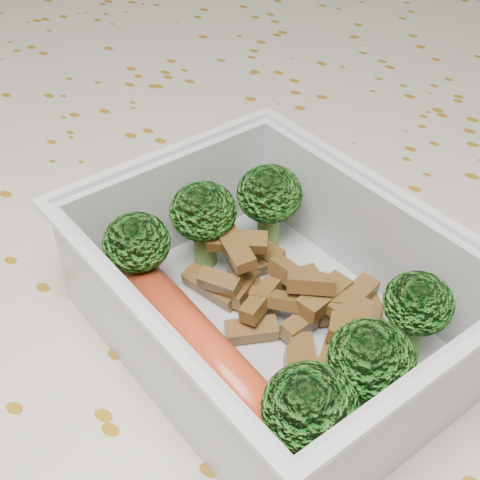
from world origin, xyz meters
The scene contains 6 objects.
dining_table centered at (0.00, 0.00, 0.67)m, with size 1.40×0.90×0.75m.
tablecloth centered at (0.00, 0.00, 0.72)m, with size 1.46×0.96×0.19m.
lunch_container centered at (0.05, -0.04, 0.78)m, with size 0.23×0.20×0.07m.
broccoli_florets centered at (0.05, -0.04, 0.79)m, with size 0.17×0.15×0.05m.
meat_pile centered at (0.06, -0.02, 0.77)m, with size 0.12×0.09×0.03m.
sausage centered at (0.04, -0.08, 0.78)m, with size 0.15×0.07×0.02m.
Camera 1 is at (0.17, -0.24, 1.01)m, focal length 50.00 mm.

